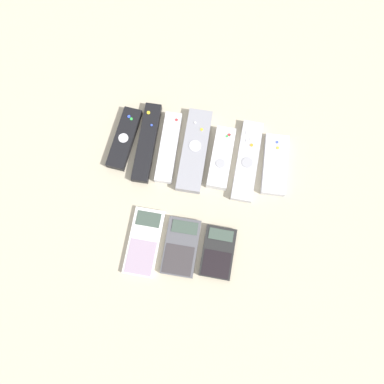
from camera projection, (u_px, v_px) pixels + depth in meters
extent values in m
plane|color=#B2A88E|center=(190.00, 204.00, 0.90)|extent=(3.00, 3.00, 0.00)
cube|color=black|center=(124.00, 138.00, 0.94)|extent=(0.05, 0.17, 0.02)
cylinder|color=silver|center=(123.00, 138.00, 0.93)|extent=(0.02, 0.02, 0.00)
cylinder|color=green|center=(131.00, 119.00, 0.94)|extent=(0.01, 0.01, 0.00)
cylinder|color=blue|center=(129.00, 116.00, 0.94)|extent=(0.01, 0.01, 0.00)
cube|color=black|center=(147.00, 142.00, 0.94)|extent=(0.05, 0.21, 0.02)
cylinder|color=yellow|center=(148.00, 113.00, 0.94)|extent=(0.01, 0.01, 0.00)
cylinder|color=blue|center=(152.00, 125.00, 0.94)|extent=(0.01, 0.01, 0.00)
cube|color=silver|center=(169.00, 147.00, 0.93)|extent=(0.05, 0.18, 0.02)
cylinder|color=silver|center=(175.00, 124.00, 0.94)|extent=(0.01, 0.01, 0.00)
cylinder|color=red|center=(177.00, 120.00, 0.94)|extent=(0.01, 0.01, 0.00)
cube|color=gray|center=(195.00, 150.00, 0.93)|extent=(0.07, 0.22, 0.02)
cylinder|color=silver|center=(195.00, 146.00, 0.92)|extent=(0.03, 0.03, 0.00)
cylinder|color=silver|center=(195.00, 123.00, 0.93)|extent=(0.01, 0.01, 0.00)
cylinder|color=yellow|center=(202.00, 129.00, 0.93)|extent=(0.01, 0.01, 0.00)
cube|color=silver|center=(221.00, 158.00, 0.92)|extent=(0.05, 0.16, 0.03)
cylinder|color=#99999E|center=(220.00, 163.00, 0.90)|extent=(0.02, 0.02, 0.00)
cylinder|color=silver|center=(230.00, 136.00, 0.92)|extent=(0.01, 0.01, 0.00)
cylinder|color=red|center=(229.00, 135.00, 0.92)|extent=(0.01, 0.01, 0.00)
cylinder|color=green|center=(227.00, 136.00, 0.92)|extent=(0.01, 0.01, 0.00)
cube|color=#B7B7BC|center=(247.00, 161.00, 0.92)|extent=(0.05, 0.21, 0.02)
cylinder|color=#99999E|center=(247.00, 162.00, 0.91)|extent=(0.03, 0.03, 0.00)
cylinder|color=orange|center=(252.00, 145.00, 0.92)|extent=(0.01, 0.01, 0.00)
cylinder|color=silver|center=(252.00, 139.00, 0.93)|extent=(0.01, 0.01, 0.00)
cylinder|color=silver|center=(247.00, 141.00, 0.93)|extent=(0.01, 0.01, 0.00)
cylinder|color=silver|center=(247.00, 133.00, 0.93)|extent=(0.01, 0.01, 0.00)
cube|color=#B7B7BC|center=(275.00, 165.00, 0.92)|extent=(0.07, 0.16, 0.02)
cylinder|color=blue|center=(277.00, 142.00, 0.93)|extent=(0.01, 0.01, 0.00)
cylinder|color=yellow|center=(278.00, 148.00, 0.92)|extent=(0.01, 0.01, 0.00)
cube|color=silver|center=(144.00, 242.00, 0.88)|extent=(0.07, 0.16, 0.01)
cube|color=#38473D|center=(148.00, 219.00, 0.88)|extent=(0.06, 0.04, 0.00)
cube|color=#9B869B|center=(141.00, 257.00, 0.86)|extent=(0.06, 0.08, 0.00)
cube|color=#4C4C51|center=(181.00, 247.00, 0.87)|extent=(0.08, 0.14, 0.01)
cube|color=#38473D|center=(184.00, 227.00, 0.88)|extent=(0.06, 0.03, 0.00)
cube|color=#343032|center=(179.00, 260.00, 0.86)|extent=(0.07, 0.07, 0.00)
cube|color=black|center=(218.00, 252.00, 0.87)|extent=(0.07, 0.12, 0.01)
cube|color=#38473D|center=(221.00, 235.00, 0.87)|extent=(0.06, 0.03, 0.00)
cube|color=black|center=(216.00, 264.00, 0.85)|extent=(0.06, 0.06, 0.00)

